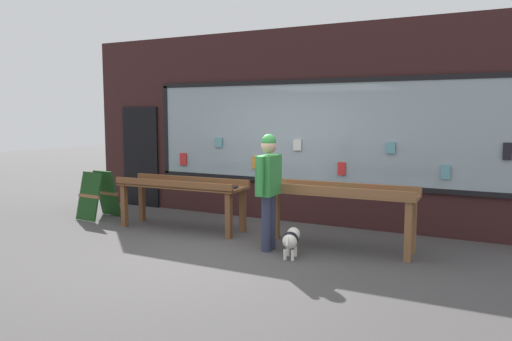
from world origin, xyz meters
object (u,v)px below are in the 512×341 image
object	(u,v)px
display_table_right	(337,198)
small_dog	(291,239)
display_table_left	(182,189)
person_browsing	(269,183)
sandwich_board_sign	(98,195)

from	to	relation	value
display_table_right	small_dog	size ratio (longest dim) A/B	4.25
display_table_left	display_table_right	bearing A→B (deg)	-0.03
display_table_left	small_dog	size ratio (longest dim) A/B	4.25
display_table_left	person_browsing	distance (m)	1.97
sandwich_board_sign	small_dog	bearing A→B (deg)	-5.57
display_table_left	person_browsing	size ratio (longest dim) A/B	1.37
display_table_left	sandwich_board_sign	size ratio (longest dim) A/B	2.61
display_table_right	sandwich_board_sign	bearing A→B (deg)	179.93
display_table_right	person_browsing	xyz separation A→B (m)	(-0.85, -0.51, 0.23)
person_browsing	small_dog	world-z (taller)	person_browsing
display_table_left	person_browsing	world-z (taller)	person_browsing
display_table_right	person_browsing	distance (m)	1.01
display_table_right	person_browsing	size ratio (longest dim) A/B	1.37
display_table_left	sandwich_board_sign	bearing A→B (deg)	179.87
person_browsing	small_dog	distance (m)	0.87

